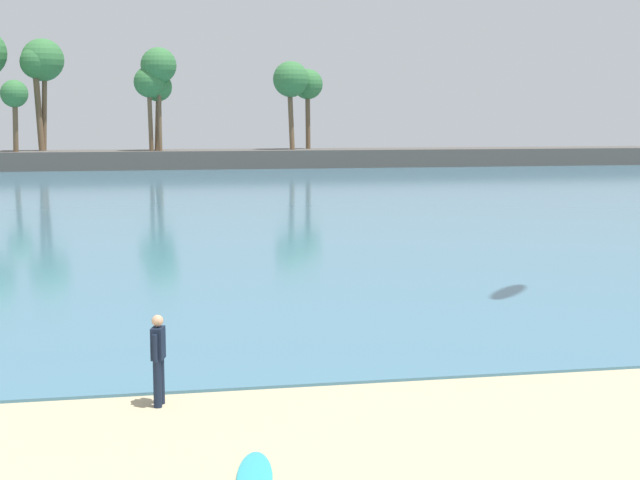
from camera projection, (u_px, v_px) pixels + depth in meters
name	position (u px, v px, depth m)	size (l,w,h in m)	color
sea	(194.00, 181.00, 74.00)	(220.00, 114.54, 0.06)	teal
palm_headland	(124.00, 127.00, 89.29)	(98.17, 7.14, 13.26)	#514C47
person_at_waterline	(158.00, 357.00, 16.78)	(0.28, 0.53, 1.67)	#141E33
surfboard	(254.00, 478.00, 13.42)	(2.10, 0.52, 0.08)	#2DA8B2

